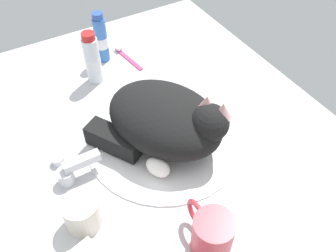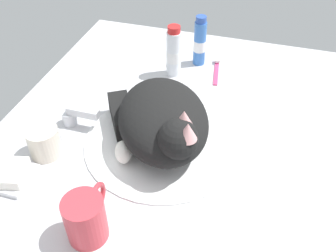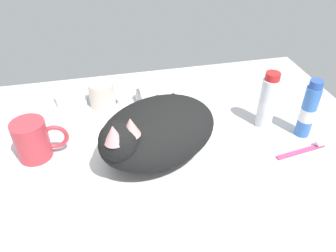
# 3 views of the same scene
# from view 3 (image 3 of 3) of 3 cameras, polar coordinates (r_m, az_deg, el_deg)

# --- Properties ---
(ground_plane) EXTENTS (1.10, 0.83, 0.03)m
(ground_plane) POSITION_cam_3_polar(r_m,az_deg,el_deg) (0.79, -1.58, -5.79)
(ground_plane) COLOR silver
(sink_basin) EXTENTS (0.37, 0.37, 0.01)m
(sink_basin) POSITION_cam_3_polar(r_m,az_deg,el_deg) (0.77, -1.60, -4.74)
(sink_basin) COLOR white
(sink_basin) RESTS_ON ground_plane
(faucet) EXTENTS (0.14, 0.10, 0.05)m
(faucet) POSITION_cam_3_polar(r_m,az_deg,el_deg) (0.94, -4.37, 5.20)
(faucet) COLOR silver
(faucet) RESTS_ON ground_plane
(cat) EXTENTS (0.34, 0.32, 0.15)m
(cat) POSITION_cam_3_polar(r_m,az_deg,el_deg) (0.73, -2.32, -0.87)
(cat) COLOR black
(cat) RESTS_ON sink_basin
(coffee_mug) EXTENTS (0.12, 0.07, 0.09)m
(coffee_mug) POSITION_cam_3_polar(r_m,az_deg,el_deg) (0.80, -22.00, -2.20)
(coffee_mug) COLOR #C63842
(coffee_mug) RESTS_ON ground_plane
(rinse_cup) EXTENTS (0.07, 0.07, 0.07)m
(rinse_cup) POSITION_cam_3_polar(r_m,az_deg,el_deg) (0.94, -11.17, 5.40)
(rinse_cup) COLOR silver
(rinse_cup) RESTS_ON ground_plane
(soap_dish) EXTENTS (0.09, 0.06, 0.01)m
(soap_dish) POSITION_cam_3_polar(r_m,az_deg,el_deg) (0.98, -16.29, 3.84)
(soap_dish) COLOR white
(soap_dish) RESTS_ON ground_plane
(soap_bar) EXTENTS (0.08, 0.06, 0.02)m
(soap_bar) POSITION_cam_3_polar(r_m,az_deg,el_deg) (0.97, -16.46, 4.70)
(soap_bar) COLOR white
(soap_bar) RESTS_ON soap_dish
(toothpaste_bottle) EXTENTS (0.04, 0.04, 0.15)m
(toothpaste_bottle) POSITION_cam_3_polar(r_m,az_deg,el_deg) (0.86, 16.61, 3.99)
(toothpaste_bottle) COLOR white
(toothpaste_bottle) RESTS_ON ground_plane
(mouthwash_bottle) EXTENTS (0.04, 0.04, 0.15)m
(mouthwash_bottle) POSITION_cam_3_polar(r_m,az_deg,el_deg) (0.86, 22.71, 2.58)
(mouthwash_bottle) COLOR #3870C6
(mouthwash_bottle) RESTS_ON ground_plane
(toothbrush) EXTENTS (0.13, 0.03, 0.02)m
(toothbrush) POSITION_cam_3_polar(r_m,az_deg,el_deg) (0.85, 22.22, -3.71)
(toothbrush) COLOR #D83F72
(toothbrush) RESTS_ON ground_plane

